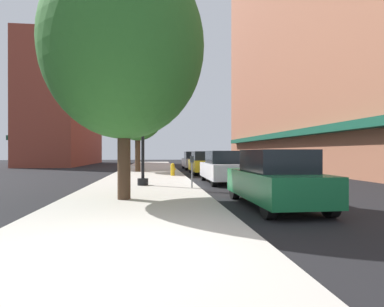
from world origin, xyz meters
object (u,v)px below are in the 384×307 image
at_px(fire_hydrant, 173,169).
at_px(tree_mid, 124,47).
at_px(car_green, 275,179).
at_px(car_white, 223,167).
at_px(tree_near, 138,108).
at_px(parking_meter_near, 192,168).
at_px(lamppost, 143,116).
at_px(car_silver, 193,161).
at_px(car_yellow, 204,163).

height_order(fire_hydrant, tree_mid, tree_mid).
bearing_deg(car_green, tree_mid, 162.49).
bearing_deg(car_white, fire_hydrant, 119.76).
relative_size(tree_near, tree_mid, 0.95).
relative_size(parking_meter_near, car_green, 0.30).
relative_size(parking_meter_near, car_white, 0.30).
bearing_deg(fire_hydrant, tree_mid, -101.82).
bearing_deg(tree_mid, lamppost, 84.33).
relative_size(tree_near, car_green, 1.69).
distance_m(parking_meter_near, car_silver, 16.03).
height_order(tree_mid, car_green, tree_mid).
bearing_deg(tree_mid, fire_hydrant, 78.18).
bearing_deg(car_green, car_white, 88.09).
bearing_deg(tree_mid, car_green, -15.59).
bearing_deg(fire_hydrant, lamppost, -106.21).
distance_m(lamppost, parking_meter_near, 3.29).
relative_size(tree_near, car_white, 1.69).
distance_m(fire_hydrant, car_green, 11.16).
xyz_separation_m(parking_meter_near, car_green, (1.95, -4.10, -0.14)).
distance_m(tree_mid, car_white, 8.33).
xyz_separation_m(tree_mid, car_white, (4.41, 5.78, -4.06)).
relative_size(lamppost, car_yellow, 1.37).
relative_size(fire_hydrant, parking_meter_near, 0.60).
bearing_deg(car_silver, parking_meter_near, -97.85).
bearing_deg(lamppost, car_green, -53.13).
relative_size(fire_hydrant, tree_mid, 0.10).
distance_m(car_white, car_silver, 13.01).
bearing_deg(tree_mid, car_yellow, 70.44).
bearing_deg(parking_meter_near, tree_mid, -130.66).
relative_size(lamppost, car_green, 1.37).
xyz_separation_m(lamppost, car_green, (4.01, -5.34, -2.39)).
distance_m(car_white, car_yellow, 6.65).
distance_m(tree_mid, car_yellow, 13.80).
distance_m(car_yellow, car_silver, 6.36).
relative_size(fire_hydrant, car_white, 0.18).
height_order(parking_meter_near, car_silver, car_silver).
bearing_deg(car_white, parking_meter_near, -125.66).
height_order(fire_hydrant, parking_meter_near, parking_meter_near).
height_order(car_yellow, car_silver, same).
distance_m(tree_near, tree_mid, 14.07).
bearing_deg(parking_meter_near, car_silver, 83.01).
height_order(parking_meter_near, tree_near, tree_near).
distance_m(fire_hydrant, tree_near, 6.67).
distance_m(fire_hydrant, car_white, 4.57).
bearing_deg(fire_hydrant, car_green, -77.63).
bearing_deg(parking_meter_near, car_yellow, 78.47).
relative_size(tree_mid, car_white, 1.78).
bearing_deg(tree_near, car_silver, 44.43).
bearing_deg(car_green, parking_meter_near, 113.52).
bearing_deg(tree_near, car_yellow, -18.73).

